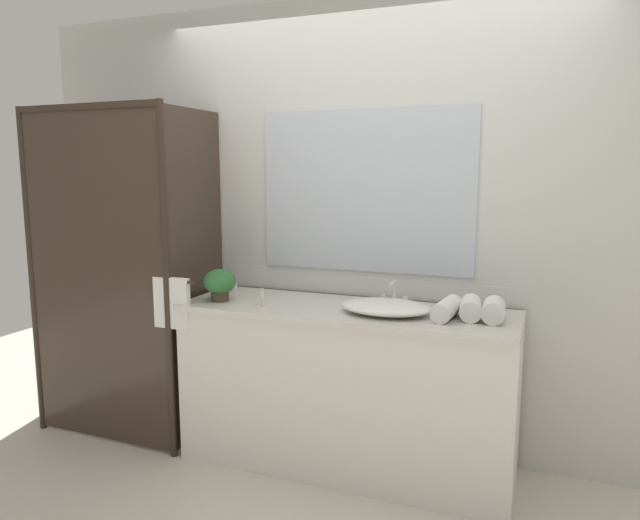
{
  "coord_description": "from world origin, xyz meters",
  "views": [
    {
      "loc": [
        0.99,
        -2.86,
        1.62
      ],
      "look_at": [
        -0.15,
        0.0,
        1.15
      ],
      "focal_mm": 32.43,
      "sensor_mm": 36.0,
      "label": 1
    }
  ],
  "objects_px": {
    "amenity_bottle_conditioner": "(235,286)",
    "rolled_towel_middle": "(471,308)",
    "rolled_towel_near_edge": "(494,310)",
    "amenity_bottle_lotion": "(262,298)",
    "sink_basin": "(386,307)",
    "faucet": "(394,298)",
    "rolled_towel_far_edge": "(447,309)",
    "potted_plant": "(220,283)"
  },
  "relations": [
    {
      "from": "amenity_bottle_conditioner",
      "to": "rolled_towel_middle",
      "type": "height_order",
      "value": "rolled_towel_middle"
    },
    {
      "from": "amenity_bottle_conditioner",
      "to": "rolled_towel_near_edge",
      "type": "relative_size",
      "value": 0.4
    },
    {
      "from": "amenity_bottle_lotion",
      "to": "rolled_towel_middle",
      "type": "height_order",
      "value": "rolled_towel_middle"
    },
    {
      "from": "amenity_bottle_conditioner",
      "to": "rolled_towel_middle",
      "type": "distance_m",
      "value": 1.41
    },
    {
      "from": "rolled_towel_middle",
      "to": "sink_basin",
      "type": "bearing_deg",
      "value": -172.88
    },
    {
      "from": "amenity_bottle_lotion",
      "to": "rolled_towel_middle",
      "type": "xyz_separation_m",
      "value": [
        1.08,
        0.15,
        0.01
      ]
    },
    {
      "from": "faucet",
      "to": "rolled_towel_far_edge",
      "type": "relative_size",
      "value": 0.67
    },
    {
      "from": "rolled_towel_far_edge",
      "to": "sink_basin",
      "type": "bearing_deg",
      "value": -178.48
    },
    {
      "from": "amenity_bottle_conditioner",
      "to": "amenity_bottle_lotion",
      "type": "xyz_separation_m",
      "value": [
        0.32,
        -0.26,
        0.01
      ]
    },
    {
      "from": "faucet",
      "to": "amenity_bottle_conditioner",
      "type": "height_order",
      "value": "faucet"
    },
    {
      "from": "rolled_towel_near_edge",
      "to": "rolled_towel_far_edge",
      "type": "xyz_separation_m",
      "value": [
        -0.22,
        -0.04,
        -0.01
      ]
    },
    {
      "from": "faucet",
      "to": "amenity_bottle_lotion",
      "type": "distance_m",
      "value": 0.71
    },
    {
      "from": "rolled_towel_near_edge",
      "to": "potted_plant",
      "type": "bearing_deg",
      "value": -175.79
    },
    {
      "from": "faucet",
      "to": "amenity_bottle_conditioner",
      "type": "xyz_separation_m",
      "value": [
        -0.99,
        0.0,
        -0.01
      ]
    },
    {
      "from": "amenity_bottle_lotion",
      "to": "rolled_towel_far_edge",
      "type": "bearing_deg",
      "value": 5.96
    },
    {
      "from": "sink_basin",
      "to": "potted_plant",
      "type": "relative_size",
      "value": 2.59
    },
    {
      "from": "faucet",
      "to": "rolled_towel_near_edge",
      "type": "bearing_deg",
      "value": -12.71
    },
    {
      "from": "faucet",
      "to": "amenity_bottle_conditioner",
      "type": "relative_size",
      "value": 2.22
    },
    {
      "from": "sink_basin",
      "to": "faucet",
      "type": "relative_size",
      "value": 2.78
    },
    {
      "from": "amenity_bottle_lotion",
      "to": "rolled_towel_far_edge",
      "type": "xyz_separation_m",
      "value": [
        0.97,
        0.1,
        0.0
      ]
    },
    {
      "from": "potted_plant",
      "to": "sink_basin",
      "type": "bearing_deg",
      "value": 3.82
    },
    {
      "from": "potted_plant",
      "to": "rolled_towel_far_edge",
      "type": "height_order",
      "value": "potted_plant"
    },
    {
      "from": "rolled_towel_far_edge",
      "to": "amenity_bottle_lotion",
      "type": "bearing_deg",
      "value": -174.04
    },
    {
      "from": "faucet",
      "to": "amenity_bottle_lotion",
      "type": "xyz_separation_m",
      "value": [
        -0.66,
        -0.26,
        0.0
      ]
    },
    {
      "from": "amenity_bottle_conditioner",
      "to": "amenity_bottle_lotion",
      "type": "distance_m",
      "value": 0.42
    },
    {
      "from": "rolled_towel_middle",
      "to": "rolled_towel_far_edge",
      "type": "relative_size",
      "value": 0.81
    },
    {
      "from": "sink_basin",
      "to": "amenity_bottle_lotion",
      "type": "distance_m",
      "value": 0.67
    },
    {
      "from": "faucet",
      "to": "rolled_towel_near_edge",
      "type": "distance_m",
      "value": 0.54
    },
    {
      "from": "amenity_bottle_lotion",
      "to": "potted_plant",
      "type": "bearing_deg",
      "value": 173.93
    },
    {
      "from": "potted_plant",
      "to": "faucet",
      "type": "bearing_deg",
      "value": 13.53
    },
    {
      "from": "rolled_towel_middle",
      "to": "rolled_towel_near_edge",
      "type": "bearing_deg",
      "value": -3.53
    },
    {
      "from": "sink_basin",
      "to": "rolled_towel_near_edge",
      "type": "height_order",
      "value": "rolled_towel_near_edge"
    },
    {
      "from": "amenity_bottle_conditioner",
      "to": "rolled_towel_near_edge",
      "type": "distance_m",
      "value": 1.52
    },
    {
      "from": "rolled_towel_near_edge",
      "to": "rolled_towel_middle",
      "type": "relative_size",
      "value": 0.93
    },
    {
      "from": "amenity_bottle_conditioner",
      "to": "rolled_towel_far_edge",
      "type": "height_order",
      "value": "rolled_towel_far_edge"
    },
    {
      "from": "rolled_towel_near_edge",
      "to": "rolled_towel_far_edge",
      "type": "distance_m",
      "value": 0.22
    },
    {
      "from": "potted_plant",
      "to": "rolled_towel_middle",
      "type": "height_order",
      "value": "potted_plant"
    },
    {
      "from": "rolled_towel_near_edge",
      "to": "rolled_towel_middle",
      "type": "bearing_deg",
      "value": 176.47
    },
    {
      "from": "rolled_towel_near_edge",
      "to": "rolled_towel_far_edge",
      "type": "height_order",
      "value": "rolled_towel_near_edge"
    },
    {
      "from": "amenity_bottle_lotion",
      "to": "rolled_towel_near_edge",
      "type": "height_order",
      "value": "rolled_towel_near_edge"
    },
    {
      "from": "sink_basin",
      "to": "amenity_bottle_conditioner",
      "type": "relative_size",
      "value": 6.17
    },
    {
      "from": "faucet",
      "to": "rolled_towel_middle",
      "type": "bearing_deg",
      "value": -15.04
    }
  ]
}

